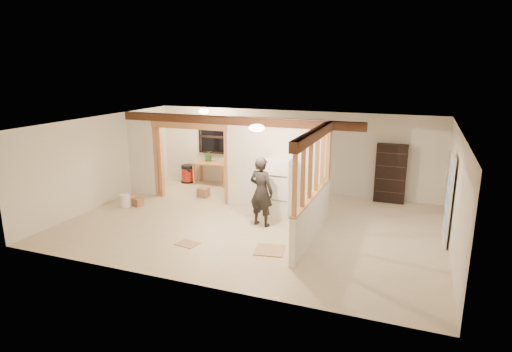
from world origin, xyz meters
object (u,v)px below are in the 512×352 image
at_px(refrigerator, 280,187).
at_px(bookshelf, 391,173).
at_px(work_table, 212,173).
at_px(woman, 261,192).
at_px(shop_vac, 188,174).

height_order(refrigerator, bookshelf, bookshelf).
height_order(work_table, bookshelf, bookshelf).
distance_m(woman, shop_vac, 4.73).
bearing_deg(bookshelf, work_table, -178.63).
xyz_separation_m(refrigerator, shop_vac, (-3.91, 2.01, -0.47)).
xyz_separation_m(refrigerator, work_table, (-3.03, 2.07, -0.40)).
distance_m(refrigerator, work_table, 3.69).
relative_size(work_table, shop_vac, 1.96).
distance_m(refrigerator, woman, 0.89).
relative_size(work_table, bookshelf, 0.70).
relative_size(refrigerator, woman, 0.90).
distance_m(woman, bookshelf, 4.15).
bearing_deg(shop_vac, refrigerator, -27.17).
height_order(work_table, shop_vac, work_table).
xyz_separation_m(work_table, bookshelf, (5.62, 0.13, 0.47)).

